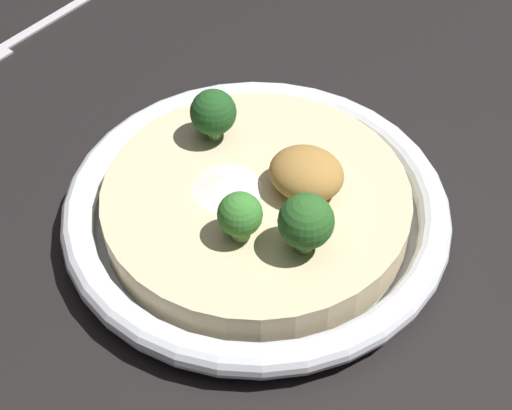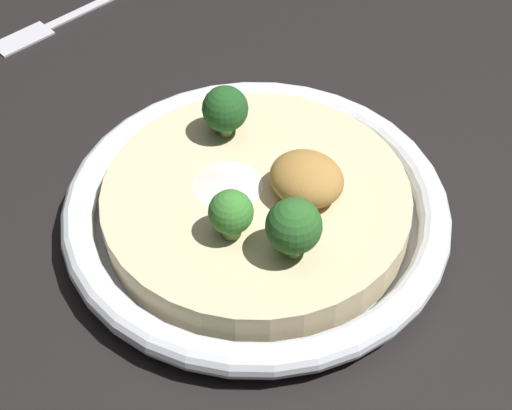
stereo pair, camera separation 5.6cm
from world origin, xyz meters
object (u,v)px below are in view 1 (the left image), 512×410
Objects in this scene: risotto_bowl at (256,208)px; fork_utensil at (17,38)px; broccoli_left at (306,222)px; broccoli_front_right at (213,113)px; broccoli_back at (240,216)px.

risotto_bowl is 1.50× the size of fork_utensil.
broccoli_left reaches higher than fork_utensil.
broccoli_front_right is 0.22× the size of fork_utensil.
broccoli_front_right is 0.10m from broccoli_back.
broccoli_back is at bearing 134.12° from broccoli_front_right.
broccoli_front_right is at bearing -29.03° from risotto_bowl.
broccoli_front_right reaches higher than broccoli_back.
risotto_bowl is 0.07m from broccoli_left.
broccoli_front_right is at bearing -27.78° from broccoli_left.
broccoli_left is 0.39m from fork_utensil.
broccoli_back is 0.20× the size of fork_utensil.
risotto_bowl is 7.71× the size of broccoli_back.
fork_utensil is (0.31, -0.08, -0.02)m from risotto_bowl.
broccoli_left is at bearing -161.64° from broccoli_back.
risotto_bowl is 0.08m from broccoli_front_right.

